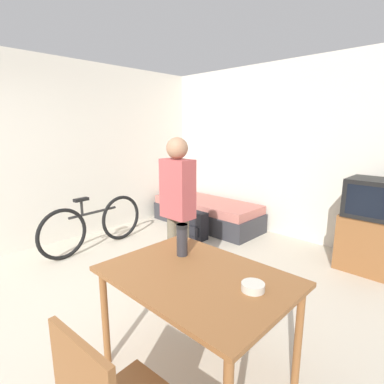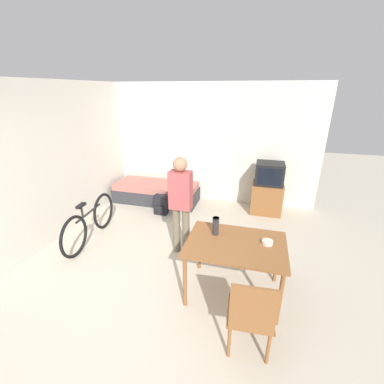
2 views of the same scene
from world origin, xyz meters
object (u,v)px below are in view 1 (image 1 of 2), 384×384
(daybed, at_px, (207,213))
(dining_table, at_px, (197,286))
(person_standing, at_px, (178,204))
(mate_bowl, at_px, (253,287))
(tv, at_px, (371,226))
(bicycle, at_px, (94,225))
(backpack, at_px, (198,226))
(thermos_flask, at_px, (182,238))

(daybed, height_order, dining_table, dining_table)
(person_standing, height_order, mate_bowl, person_standing)
(tv, bearing_deg, mate_bowl, -90.81)
(tv, distance_m, bicycle, 3.60)
(tv, xyz_separation_m, mate_bowl, (-0.04, -2.51, 0.23))
(mate_bowl, height_order, backpack, mate_bowl)
(dining_table, distance_m, thermos_flask, 0.39)
(thermos_flask, xyz_separation_m, mate_bowl, (0.66, -0.06, -0.11))
(bicycle, xyz_separation_m, backpack, (0.82, 1.30, -0.14))
(dining_table, xyz_separation_m, person_standing, (-0.94, 0.72, 0.26))
(mate_bowl, distance_m, backpack, 2.91)
(tv, xyz_separation_m, backpack, (-2.20, -0.65, -0.35))
(bicycle, distance_m, thermos_flask, 2.44)
(person_standing, bearing_deg, backpack, 124.77)
(tv, distance_m, dining_table, 2.63)
(person_standing, xyz_separation_m, backpack, (-0.85, 1.22, -0.73))
(thermos_flask, bearing_deg, bicycle, 167.90)
(thermos_flask, bearing_deg, dining_table, -26.73)
(bicycle, height_order, mate_bowl, mate_bowl)
(daybed, distance_m, mate_bowl, 3.58)
(tv, relative_size, mate_bowl, 8.17)
(tv, height_order, backpack, tv)
(backpack, bearing_deg, tv, 16.58)
(person_standing, xyz_separation_m, mate_bowl, (1.32, -0.64, -0.15))
(tv, relative_size, thermos_flask, 4.65)
(tv, distance_m, thermos_flask, 2.57)
(dining_table, height_order, backpack, dining_table)
(tv, relative_size, bicycle, 0.69)
(dining_table, xyz_separation_m, thermos_flask, (-0.28, 0.14, 0.22))
(dining_table, bearing_deg, person_standing, 142.61)
(dining_table, distance_m, person_standing, 1.21)
(tv, height_order, person_standing, person_standing)
(daybed, relative_size, bicycle, 1.21)
(bicycle, bearing_deg, person_standing, 2.65)
(daybed, distance_m, bicycle, 1.97)
(daybed, bearing_deg, mate_bowl, -44.42)
(dining_table, xyz_separation_m, backpack, (-1.79, 1.94, -0.47))
(daybed, bearing_deg, backpack, -59.86)
(dining_table, height_order, thermos_flask, thermos_flask)
(person_standing, distance_m, mate_bowl, 1.47)
(daybed, bearing_deg, tv, 0.86)
(daybed, xyz_separation_m, bicycle, (-0.46, -1.91, 0.13))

